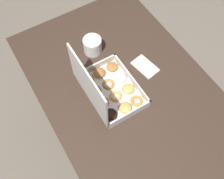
{
  "coord_description": "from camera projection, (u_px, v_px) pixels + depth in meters",
  "views": [
    {
      "loc": [
        -0.46,
        0.38,
        1.81
      ],
      "look_at": [
        0.05,
        0.07,
        0.74
      ],
      "focal_mm": 42.0,
      "sensor_mm": 36.0,
      "label": 1
    }
  ],
  "objects": [
    {
      "name": "ground_plane",
      "position": [
        124.0,
        141.0,
        1.87
      ],
      "size": [
        8.0,
        8.0,
        0.0
      ],
      "primitive_type": "plane",
      "color": "#6B6054"
    },
    {
      "name": "dining_table",
      "position": [
        128.0,
        102.0,
        1.32
      ],
      "size": [
        1.24,
        0.77,
        0.72
      ],
      "color": "#38281E",
      "rests_on": "ground_plane"
    },
    {
      "name": "donut_box",
      "position": [
        107.0,
        89.0,
        1.19
      ],
      "size": [
        0.31,
        0.23,
        0.27
      ],
      "color": "white",
      "rests_on": "dining_table"
    },
    {
      "name": "coffee_mug",
      "position": [
        93.0,
        45.0,
        1.32
      ],
      "size": [
        0.09,
        0.09,
        0.08
      ],
      "color": "white",
      "rests_on": "dining_table"
    },
    {
      "name": "paper_napkin",
      "position": [
        145.0,
        67.0,
        1.31
      ],
      "size": [
        0.14,
        0.1,
        0.01
      ],
      "color": "silver",
      "rests_on": "dining_table"
    }
  ]
}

